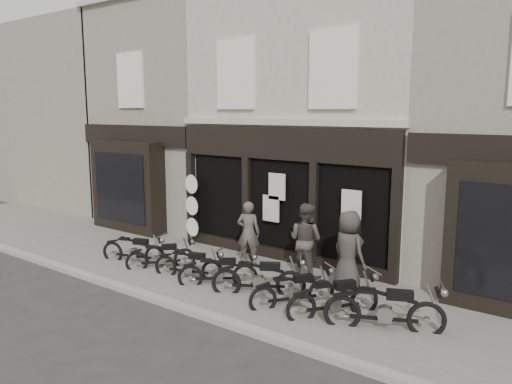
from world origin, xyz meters
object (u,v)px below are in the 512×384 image
Objects in this scene: motorcycle_1 at (162,258)px; man_right at (349,251)px; motorcycle_2 at (190,267)px; motorcycle_7 at (385,313)px; motorcycle_5 at (294,294)px; motorcycle_4 at (260,281)px; motorcycle_3 at (219,274)px; motorcycle_0 at (134,252)px; man_centre at (306,240)px; man_left at (248,232)px; motorcycle_6 at (334,302)px; advert_sign_post at (193,212)px.

man_right is (4.91, 1.40, 0.73)m from motorcycle_1.
motorcycle_2 is 0.87× the size of motorcycle_7.
motorcycle_4 is at bearing 118.89° from motorcycle_5.
motorcycle_2 is 1.16× the size of motorcycle_3.
man_centre is at bearing 4.07° from motorcycle_0.
motorcycle_0 is at bearing 161.78° from motorcycle_2.
man_left is at bearing 15.46° from man_right.
man_right reaches higher than man_left.
motorcycle_5 is at bearing 156.65° from motorcycle_7.
motorcycle_3 is at bearing 152.87° from motorcycle_4.
motorcycle_3 is 0.84× the size of man_right.
man_right is at bearing 52.03° from motorcycle_6.
motorcycle_0 is at bearing 140.43° from motorcycle_3.
motorcycle_6 is 2.59m from man_centre.
motorcycle_2 is at bearing 51.65° from man_left.
advert_sign_post is (-5.32, 2.33, 0.81)m from motorcycle_5.
man_right reaches higher than man_centre.
motorcycle_1 is 2.48m from man_left.
advert_sign_post reaches higher than motorcycle_1.
motorcycle_3 is at bearing 126.84° from motorcycle_6.
motorcycle_4 is at bearing 153.98° from motorcycle_7.
motorcycle_5 is at bearing -38.27° from motorcycle_4.
man_centre reaches higher than motorcycle_1.
advert_sign_post is (-2.65, 0.51, 0.19)m from man_left.
motorcycle_3 is 3.17m from motorcycle_6.
man_right reaches higher than motorcycle_1.
motorcycle_3 reaches higher than motorcycle_1.
advert_sign_post is at bearing 106.06° from motorcycle_6.
motorcycle_6 is at bearing 131.15° from man_left.
motorcycle_6 is at bearing -17.14° from motorcycle_0.
man_left reaches higher than motorcycle_1.
motorcycle_4 reaches higher than motorcycle_1.
motorcycle_4 is 1.13× the size of motorcycle_5.
motorcycle_0 is at bearing 25.15° from man_centre.
motorcycle_0 is 1.11× the size of man_left.
motorcycle_0 is at bearing 125.49° from motorcycle_5.
man_centre is (-0.82, 1.82, 0.70)m from motorcycle_5.
man_left is at bearing -6.68° from motorcycle_1.
motorcycle_5 is 0.90× the size of man_right.
motorcycle_0 is 7.45m from motorcycle_7.
man_left reaches higher than motorcycle_7.
motorcycle_4 is at bearing 110.90° from man_left.
man_right is (1.36, -0.29, 0.01)m from man_centre.
man_centre reaches higher than motorcycle_7.
man_centre is (0.20, 1.71, 0.66)m from motorcycle_4.
man_left is (-2.67, 1.82, 0.62)m from motorcycle_5.
man_right is 0.79× the size of advert_sign_post.
motorcycle_3 is 3.96m from advert_sign_post.
advert_sign_post reaches higher than motorcycle_7.
motorcycle_3 is 1.96m from man_left.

